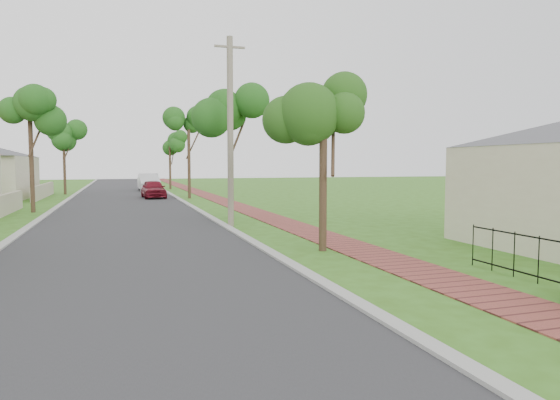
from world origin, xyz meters
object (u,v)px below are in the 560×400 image
parked_car_red (153,189)px  near_tree (323,119)px  parked_car_white (149,182)px  utility_pole (230,131)px

parked_car_red → near_tree: 24.45m
parked_car_white → utility_pole: (1.64, -27.66, 2.95)m
utility_pole → parked_car_red: bearing=95.9°
near_tree → utility_pole: (-1.30, 6.26, 0.02)m
parked_car_red → near_tree: bearing=-85.6°
parked_car_white → near_tree: 34.18m
parked_car_red → utility_pole: bearing=-87.1°
parked_car_white → near_tree: near_tree is taller
parked_car_red → utility_pole: utility_pole is taller
parked_car_red → utility_pole: size_ratio=0.52×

